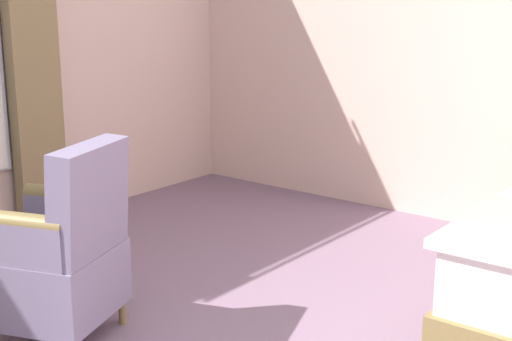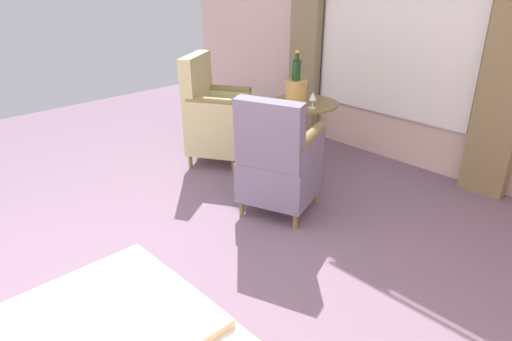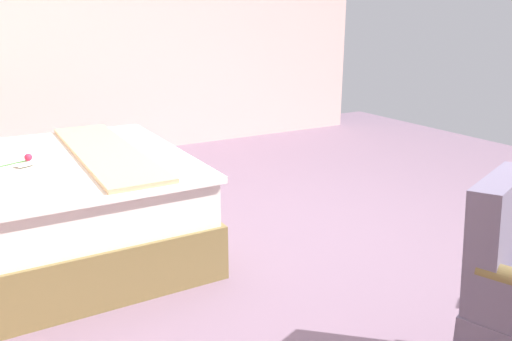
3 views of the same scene
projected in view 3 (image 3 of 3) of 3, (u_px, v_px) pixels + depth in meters
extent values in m
plane|color=slate|center=(304.00, 249.00, 3.46)|extent=(7.97, 7.97, 0.00)
cube|color=beige|center=(143.00, 22.00, 5.76)|extent=(0.12, 5.89, 3.01)
cube|color=olive|center=(19.00, 239.00, 3.22)|extent=(1.71, 2.16, 0.34)
cube|color=white|center=(13.00, 193.00, 3.13)|extent=(1.66, 2.09, 0.28)
cube|color=white|center=(20.00, 168.00, 3.11)|extent=(1.74, 2.03, 0.04)
cube|color=#DCB583|center=(105.00, 152.00, 3.35)|extent=(1.71, 0.39, 0.03)
cylinder|color=#2D6628|center=(4.00, 166.00, 3.04)|extent=(0.14, 0.30, 0.01)
sphere|color=#DB2342|center=(28.00, 157.00, 3.15)|extent=(0.05, 0.05, 0.05)
cube|color=white|center=(25.00, 164.00, 3.05)|extent=(0.12, 0.13, 0.00)
cube|color=slate|center=(499.00, 238.00, 1.99)|extent=(0.32, 0.52, 0.51)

